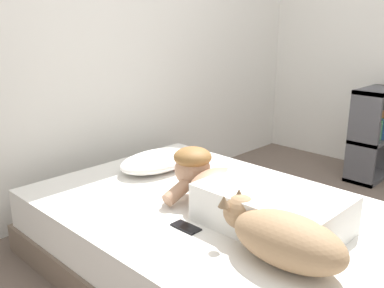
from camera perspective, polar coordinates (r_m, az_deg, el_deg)
ground_plane at (r=2.43m, az=14.71°, el=-16.20°), size 11.65×11.65×0.00m
back_wall at (r=3.10m, az=-9.98°, el=15.53°), size 3.83×0.12×2.50m
bed at (r=2.26m, az=3.89°, el=-12.84°), size 1.34×2.05×0.37m
pillow at (r=2.69m, az=-4.69°, el=-2.25°), size 0.52×0.32×0.11m
person_lying at (r=2.05m, az=7.37°, el=-6.95°), size 0.43×0.92×0.27m
dog at (r=1.73m, az=11.76°, el=-11.88°), size 0.26×0.57×0.21m
coffee_cup at (r=2.55m, az=0.58°, el=-3.67°), size 0.12×0.09×0.07m
cell_phone at (r=1.98m, az=-0.82°, el=-10.98°), size 0.07×0.14×0.01m
bookshelf at (r=3.77m, az=22.86°, el=1.27°), size 0.45×0.24×0.75m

